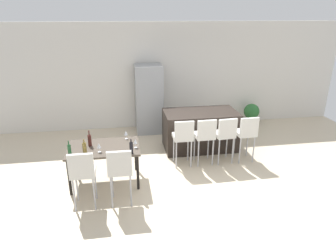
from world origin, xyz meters
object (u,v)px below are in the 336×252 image
Objects in this scene: bar_chair_left at (183,136)px; wine_glass_left at (126,133)px; dining_table at (104,150)px; potted_plant at (251,113)px; dining_chair_near at (83,171)px; wine_bottle_far at (85,148)px; kitchen_island at (200,130)px; refrigerator at (149,99)px; wine_bottle_near at (90,140)px; bar_chair_middle at (205,134)px; dining_chair_far at (120,168)px; wine_bottle_right at (131,148)px; bar_chair_right at (225,133)px; wine_glass_corner at (135,141)px; wine_bottle_middle at (69,150)px; wine_glass_end at (99,146)px; bar_chair_far at (246,132)px.

bar_chair_left reaches higher than wine_glass_left.
dining_table is 2.09× the size of potted_plant.
dining_chair_near is 0.56m from wine_bottle_far.
refrigerator reaches higher than kitchen_island.
refrigerator is (1.42, 3.36, 0.22)m from dining_chair_near.
wine_bottle_near is at bearing -118.94° from refrigerator.
bar_chair_middle and dining_chair_far have the same top height.
bar_chair_middle is 2.16m from dining_chair_far.
wine_glass_left is at bearing -152.62° from kitchen_island.
dining_chair_far is 3.72× the size of wine_bottle_far.
wine_bottle_right is 4.65m from potted_plant.
potted_plant is at bearing 31.91° from dining_table.
bar_chair_right is 1.00× the size of dining_chair_near.
wine_bottle_right is 0.26m from wine_glass_corner.
bar_chair_left and bar_chair_middle have the same top height.
wine_bottle_near is (-2.47, -1.16, 0.40)m from kitchen_island.
wine_glass_corner is (-1.94, -0.53, 0.17)m from bar_chair_right.
wine_bottle_near reaches higher than wine_bottle_far.
dining_chair_near reaches higher than wine_bottle_middle.
bar_chair_middle is 0.45m from bar_chair_right.
potted_plant is (3.51, 2.68, -0.48)m from wine_glass_corner.
dining_table is 0.58m from wine_glass_left.
kitchen_island is 2.74m from wine_glass_end.
wine_bottle_far is (-2.40, -0.66, 0.15)m from bar_chair_middle.
dining_chair_near is 0.65m from wine_glass_end.
kitchen_island is 1.29× the size of dining_table.
kitchen_island is at bearing 81.42° from bar_chair_middle.
kitchen_island is 3.26m from dining_chair_near.
dining_table is (-2.22, -1.25, 0.21)m from kitchen_island.
wine_bottle_near is 1.78× the size of wine_glass_corner.
wine_bottle_right reaches higher than dining_table.
refrigerator is (-0.50, 2.16, 0.22)m from bar_chair_left.
dining_chair_far is at bearing -96.97° from wine_glass_left.
bar_chair_left is 2.27m from dining_chair_near.
dining_chair_far is 1.06m from wine_bottle_near.
bar_chair_far is at bearing -48.65° from refrigerator.
dining_table is 0.32m from wine_bottle_near.
dining_chair_far reaches higher than wine_glass_left.
bar_chair_right is at bearing 20.76° from wine_bottle_right.
bar_chair_right is at bearing -126.09° from potted_plant.
potted_plant is at bearing 63.18° from bar_chair_far.
wine_bottle_right is (-2.51, -0.77, 0.15)m from bar_chair_far.
wine_glass_left is 0.09× the size of refrigerator.
wine_bottle_middle is (-0.87, 0.52, 0.15)m from dining_chair_far.
bar_chair_middle is 1.76m from wine_bottle_right.
potted_plant is at bearing 41.37° from dining_chair_far.
bar_chair_right reaches higher than wine_bottle_far.
wine_bottle_far is 0.92m from wine_glass_corner.
dining_chair_near is 5.55m from potted_plant.
wine_bottle_far is (-1.93, -0.66, 0.15)m from bar_chair_left.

